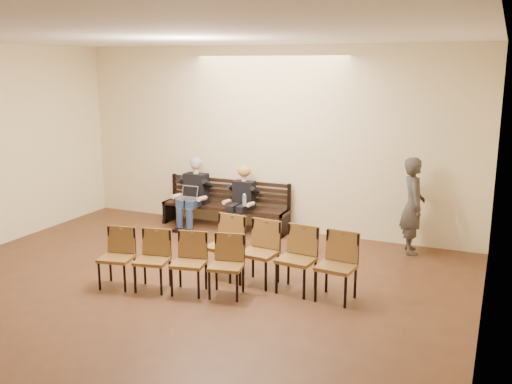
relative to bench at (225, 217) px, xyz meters
The scene contains 11 objects.
ground 4.73m from the bench, 80.10° to the right, with size 10.00×10.00×0.00m, color #55331D.
room_walls 4.57m from the bench, 78.14° to the right, with size 8.02×10.01×3.51m.
bench is the anchor object (origin of this frame).
seated_man 0.77m from the bench, 168.98° to the right, with size 0.56×0.78×1.35m, color black, non-canonical shape.
seated_woman 0.57m from the bench, 15.73° to the right, with size 0.50×0.69×1.16m, color black, non-canonical shape.
laptop 0.82m from the bench, 151.65° to the right, with size 0.34×0.27×0.25m, color #B4B4B9.
water_bottle 0.75m from the bench, 30.01° to the right, with size 0.07×0.07×0.24m, color silver.
bag 2.03m from the bench, 23.44° to the right, with size 0.40×0.27×0.30m, color black.
passerby 3.65m from the bench, ahead, with size 0.69×0.45×1.89m, color #39352F.
chair_row_front 3.22m from the bench, 49.72° to the right, with size 2.27×0.51×0.93m, color brown.
chair_row_back 3.26m from the bench, 76.85° to the right, with size 2.08×0.47×0.85m, color brown.
Camera 1 is at (4.08, -4.99, 3.15)m, focal length 40.00 mm.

